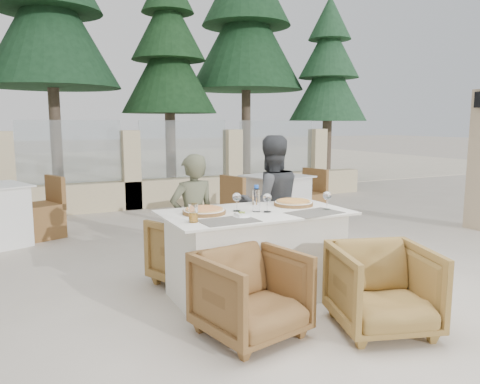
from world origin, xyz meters
name	(u,v)px	position (x,y,z in m)	size (l,w,h in m)	color
ground	(258,297)	(0.00, 0.00, 0.00)	(80.00, 80.00, 0.00)	beige
sand_patch	(72,166)	(0.00, 14.00, 0.01)	(30.00, 16.00, 0.01)	#F1E4C5
perimeter_wall_far	(131,164)	(0.00, 4.80, 0.80)	(10.00, 0.34, 1.60)	beige
pine_mid_left	(50,41)	(-1.00, 7.50, 3.25)	(2.86, 2.86, 6.50)	#1A3F23
pine_centre	(169,80)	(1.50, 7.20, 2.50)	(2.20, 2.20, 5.00)	#1B3F1E
pine_mid_right	(246,50)	(3.80, 7.80, 3.40)	(2.99, 2.99, 6.80)	#1C4323
pine_far_right	(328,94)	(5.50, 6.50, 2.25)	(1.98, 1.98, 4.50)	#24522F
dining_table	(255,254)	(-0.01, 0.04, 0.39)	(1.60, 0.90, 0.77)	silver
placemat_near_left	(228,221)	(-0.39, -0.22, 0.77)	(0.45, 0.30, 0.00)	#615C53
placemat_near_right	(315,213)	(0.41, -0.24, 0.77)	(0.45, 0.30, 0.00)	#605C52
pizza_left	(204,211)	(-0.45, 0.14, 0.79)	(0.37, 0.37, 0.05)	#CD4C1C
pizza_right	(293,203)	(0.45, 0.14, 0.79)	(0.36, 0.36, 0.05)	orange
water_bottle	(256,198)	(-0.01, 0.03, 0.89)	(0.07, 0.07, 0.23)	#A4BCD8
wine_glass_centre	(237,201)	(-0.15, 0.11, 0.86)	(0.08, 0.08, 0.18)	white
wine_glass_near	(267,202)	(0.06, -0.04, 0.86)	(0.08, 0.08, 0.18)	silver
wine_glass_corner	(327,199)	(0.60, -0.17, 0.86)	(0.08, 0.08, 0.18)	silver
beer_glass_left	(193,213)	(-0.65, -0.14, 0.84)	(0.07, 0.07, 0.14)	orange
beer_glass_right	(255,197)	(0.16, 0.36, 0.83)	(0.06, 0.06, 0.13)	orange
olive_dish	(242,214)	(-0.22, -0.13, 0.79)	(0.11, 0.11, 0.04)	white
armchair_far_left	(195,250)	(-0.36, 0.59, 0.33)	(0.70, 0.72, 0.65)	olive
armchair_far_right	(259,236)	(0.48, 0.87, 0.31)	(0.66, 0.68, 0.62)	olive
armchair_near_left	(251,294)	(-0.40, -0.64, 0.31)	(0.67, 0.69, 0.63)	brown
armchair_near_right	(383,288)	(0.52, -0.98, 0.32)	(0.69, 0.71, 0.64)	olive
diner_left	(193,220)	(-0.40, 0.56, 0.63)	(0.46, 0.30, 1.25)	#4F513B
diner_right	(271,205)	(0.46, 0.60, 0.71)	(0.69, 0.53, 1.41)	#393C3F
bg_table_b	(277,202)	(1.57, 2.36, 0.39)	(1.64, 0.82, 0.77)	silver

